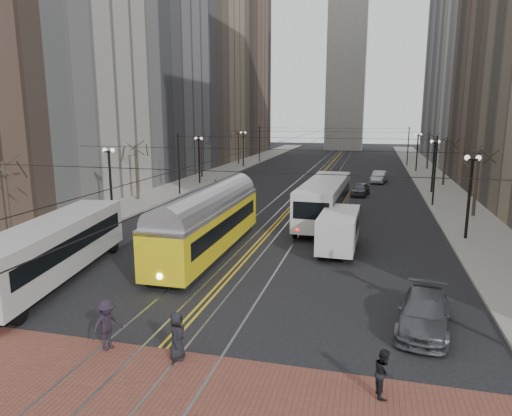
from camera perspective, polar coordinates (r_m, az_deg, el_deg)
The scene contains 23 objects.
ground at distance 18.80m, azimuth -10.20°, elevation -15.50°, with size 260.00×260.00×0.00m, color black.
sidewalk_left at distance 64.68m, azimuth -5.87°, elevation 3.97°, with size 5.00×140.00×0.15m, color gray.
sidewalk_right at distance 61.25m, azimuth 21.54°, elevation 2.81°, with size 5.00×140.00×0.15m, color gray.
crosswalk_band at distance 15.75m, azimuth -16.66°, elevation -21.57°, with size 25.00×6.00×0.01m, color brown.
streetcar_rails at distance 61.18m, azimuth 7.46°, elevation 3.44°, with size 4.80×130.00×0.02m, color gray.
centre_lines at distance 61.18m, azimuth 7.46°, elevation 3.44°, with size 0.42×130.00×0.01m, color gold.
building_left_mid at distance 69.87m, azimuth -14.42°, elevation 18.16°, with size 16.00×20.00×34.00m, color slate.
building_left_midfar at distance 89.99m, azimuth -9.36°, elevation 22.58°, with size 20.00×20.00×52.00m, color gray.
building_left_far at distance 106.94m, azimuth -3.73°, elevation 17.66°, with size 16.00×20.00×40.00m, color brown.
building_right_far at distance 103.45m, azimuth 25.60°, elevation 16.81°, with size 16.00×20.00×40.00m, color slate.
lamp_posts at distance 44.86m, azimuth 5.01°, elevation 4.18°, with size 27.60×57.20×5.60m.
street_trees at distance 51.24m, azimuth 6.20°, elevation 5.07°, with size 31.68×53.28×5.60m.
trolley_wires at distance 50.73m, azimuth 6.16°, elevation 6.11°, with size 25.96×120.00×6.60m.
transit_bus at distance 25.93m, azimuth -24.06°, elevation -5.00°, with size 2.61×12.50×3.13m, color #BEBEBE.
streetcar at distance 28.56m, azimuth -5.94°, elevation -2.41°, with size 2.59×13.94×3.29m, color yellow.
rear_bus at distance 36.88m, azimuth 8.55°, elevation 0.77°, with size 2.82×12.98×3.39m, color silver.
cargo_van at distance 29.24m, azimuth 10.29°, elevation -2.96°, with size 2.21×5.75×2.54m, color silver.
sedan_grey at distance 50.47m, azimuth 12.91°, elevation 2.31°, with size 1.59×3.96×1.35m, color #45474D.
sedan_silver at distance 60.75m, azimuth 15.13°, elevation 3.78°, with size 1.56×4.47×1.47m, color #B5B7BD.
sedan_parked at distance 19.94m, azimuth 20.26°, elevation -12.22°, with size 1.96×4.82×1.40m, color #46484E.
pedestrian_a at distance 16.88m, azimuth -9.85°, elevation -15.44°, with size 0.85×0.55×1.73m, color black.
pedestrian_c at distance 15.30m, azimuth 15.67°, elevation -19.21°, with size 0.74×0.58×1.53m, color black.
pedestrian_d at distance 18.07m, azimuth -18.12°, elevation -13.68°, with size 1.23×0.71×1.90m, color black.
Camera 1 is at (7.19, -15.17, 8.48)m, focal length 32.00 mm.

